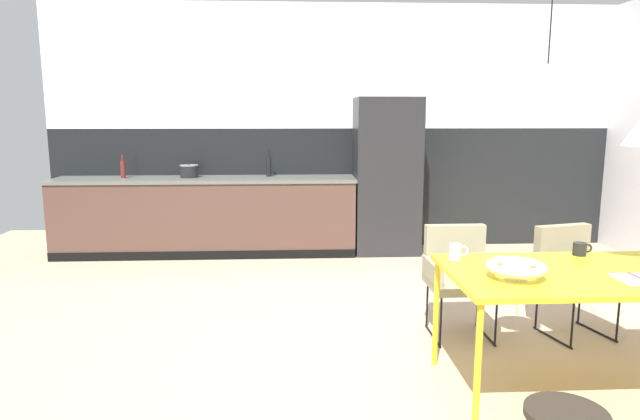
# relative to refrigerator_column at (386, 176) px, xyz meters

# --- Properties ---
(ground_plane) EXTENTS (9.21, 9.21, 0.00)m
(ground_plane) POSITION_rel_refrigerator_column_xyz_m (-0.54, -3.12, -0.92)
(ground_plane) COLOR tan
(back_wall_splashback_dark) EXTENTS (6.97, 0.12, 1.47)m
(back_wall_splashback_dark) POSITION_rel_refrigerator_column_xyz_m (-0.54, 0.36, -0.18)
(back_wall_splashback_dark) COLOR black
(back_wall_splashback_dark) RESTS_ON ground
(back_wall_panel_upper) EXTENTS (6.97, 0.12, 1.47)m
(back_wall_panel_upper) POSITION_rel_refrigerator_column_xyz_m (-0.54, 0.36, 1.29)
(back_wall_panel_upper) COLOR white
(back_wall_panel_upper) RESTS_ON back_wall_splashback_dark
(kitchen_counter) EXTENTS (3.51, 0.63, 0.91)m
(kitchen_counter) POSITION_rel_refrigerator_column_xyz_m (-2.14, -0.00, -0.46)
(kitchen_counter) COLOR #4E352D
(kitchen_counter) RESTS_ON ground
(refrigerator_column) EXTENTS (0.75, 0.60, 1.83)m
(refrigerator_column) POSITION_rel_refrigerator_column_xyz_m (0.00, 0.00, 0.00)
(refrigerator_column) COLOR #232326
(refrigerator_column) RESTS_ON ground
(dining_table) EXTENTS (1.64, 0.90, 0.75)m
(dining_table) POSITION_rel_refrigerator_column_xyz_m (0.59, -3.51, -0.21)
(dining_table) COLOR yellow
(dining_table) RESTS_ON ground
(armchair_head_of_table) EXTENTS (0.49, 0.48, 0.81)m
(armchair_head_of_table) POSITION_rel_refrigerator_column_xyz_m (0.12, -2.56, -0.41)
(armchair_head_of_table) COLOR gray
(armchair_head_of_table) RESTS_ON ground
(armchair_facing_counter) EXTENTS (0.58, 0.57, 0.81)m
(armchair_facing_counter) POSITION_rel_refrigerator_column_xyz_m (0.97, -2.60, -0.40)
(armchair_facing_counter) COLOR gray
(armchair_facing_counter) RESTS_ON ground
(fruit_bowl) EXTENTS (0.32, 0.32, 0.09)m
(fruit_bowl) POSITION_rel_refrigerator_column_xyz_m (0.10, -3.63, -0.11)
(fruit_bowl) COLOR silver
(fruit_bowl) RESTS_ON dining_table
(open_book) EXTENTS (0.24, 0.21, 0.02)m
(open_book) POSITION_rel_refrigerator_column_xyz_m (0.76, -3.70, -0.16)
(open_book) COLOR white
(open_book) RESTS_ON dining_table
(mug_dark_espresso) EXTENTS (0.12, 0.07, 0.10)m
(mug_dark_espresso) POSITION_rel_refrigerator_column_xyz_m (-0.11, -3.22, -0.12)
(mug_dark_espresso) COLOR white
(mug_dark_espresso) RESTS_ON dining_table
(mug_short_terracotta) EXTENTS (0.12, 0.08, 0.08)m
(mug_short_terracotta) POSITION_rel_refrigerator_column_xyz_m (0.72, -3.15, -0.13)
(mug_short_terracotta) COLOR black
(mug_short_terracotta) RESTS_ON dining_table
(cooking_pot) EXTENTS (0.21, 0.21, 0.17)m
(cooking_pot) POSITION_rel_refrigerator_column_xyz_m (-2.33, 0.05, 0.07)
(cooking_pot) COLOR black
(cooking_pot) RESTS_ON kitchen_counter
(bottle_vinegar_dark) EXTENTS (0.06, 0.06, 0.27)m
(bottle_vinegar_dark) POSITION_rel_refrigerator_column_xyz_m (-3.08, 0.02, 0.10)
(bottle_vinegar_dark) COLOR maroon
(bottle_vinegar_dark) RESTS_ON kitchen_counter
(bottle_spice_small) EXTENTS (0.06, 0.06, 0.32)m
(bottle_spice_small) POSITION_rel_refrigerator_column_xyz_m (-1.40, 0.11, 0.11)
(bottle_spice_small) COLOR black
(bottle_spice_small) RESTS_ON kitchen_counter
(pendant_lamp_over_table_near) EXTENTS (0.34, 0.34, 1.22)m
(pendant_lamp_over_table_near) POSITION_rel_refrigerator_column_xyz_m (0.26, -3.50, 0.87)
(pendant_lamp_over_table_near) COLOR black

